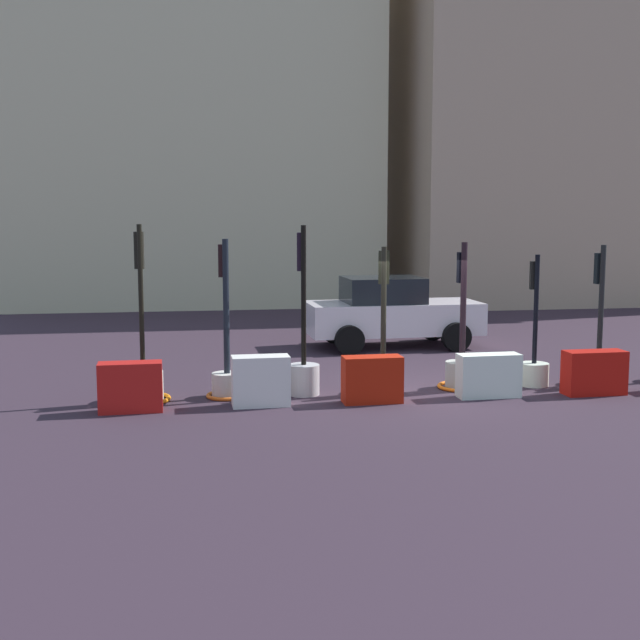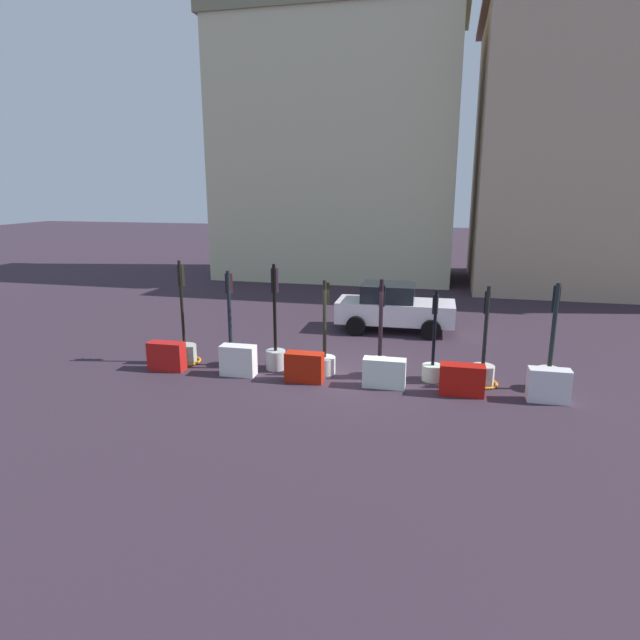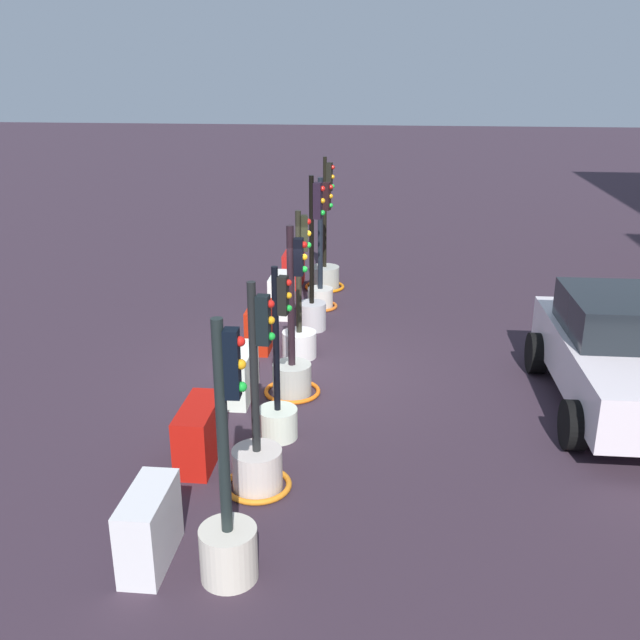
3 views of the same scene
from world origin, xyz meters
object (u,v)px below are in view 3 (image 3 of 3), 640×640
at_px(construction_barrier_1, 282,295).
at_px(construction_barrier_2, 261,327).
at_px(traffic_light_3, 300,330).
at_px(car_white_van, 618,355).
at_px(construction_barrier_4, 200,434).
at_px(traffic_light_1, 321,284).
at_px(construction_barrier_5, 149,527).
at_px(traffic_light_5, 278,407).
at_px(traffic_light_6, 258,457).
at_px(traffic_light_4, 292,367).
at_px(construction_barrier_0, 294,268).
at_px(traffic_light_0, 325,272).
at_px(traffic_light_2, 312,299).
at_px(construction_barrier_3, 240,374).
at_px(traffic_light_7, 228,527).

height_order(construction_barrier_1, construction_barrier_2, construction_barrier_1).
distance_m(traffic_light_3, car_white_van, 5.48).
bearing_deg(construction_barrier_4, traffic_light_1, 172.60).
distance_m(construction_barrier_5, car_white_van, 7.57).
distance_m(traffic_light_5, traffic_light_6, 1.36).
relative_size(traffic_light_4, construction_barrier_0, 2.62).
bearing_deg(traffic_light_6, traffic_light_0, -179.31).
distance_m(traffic_light_0, traffic_light_4, 6.08).
relative_size(traffic_light_2, construction_barrier_4, 2.74).
height_order(construction_barrier_4, car_white_van, car_white_van).
xyz_separation_m(traffic_light_0, construction_barrier_0, (-0.18, -0.81, 0.01)).
height_order(traffic_light_3, traffic_light_6, traffic_light_6).
bearing_deg(traffic_light_2, traffic_light_3, -1.86).
distance_m(traffic_light_4, construction_barrier_0, 6.32).
bearing_deg(construction_barrier_1, traffic_light_2, 42.05).
xyz_separation_m(traffic_light_5, construction_barrier_4, (0.78, -0.95, -0.07)).
xyz_separation_m(traffic_light_1, traffic_light_6, (7.41, 0.03, -0.12)).
relative_size(traffic_light_5, construction_barrier_4, 2.24).
distance_m(traffic_light_1, car_white_van, 6.85).
distance_m(construction_barrier_1, car_white_van, 7.17).
bearing_deg(construction_barrier_4, traffic_light_6, 58.07).
bearing_deg(traffic_light_4, construction_barrier_3, -74.69).
bearing_deg(car_white_van, traffic_light_0, -138.50).
distance_m(construction_barrier_4, construction_barrier_5, 2.14).
relative_size(construction_barrier_4, car_white_van, 0.26).
bearing_deg(construction_barrier_4, traffic_light_3, 167.96).
xyz_separation_m(construction_barrier_1, car_white_van, (3.89, 6.00, 0.45)).
height_order(traffic_light_4, car_white_van, traffic_light_4).
xyz_separation_m(traffic_light_3, construction_barrier_1, (-2.40, -0.74, -0.09)).
relative_size(traffic_light_3, construction_barrier_1, 2.72).
relative_size(traffic_light_0, construction_barrier_5, 3.10).
height_order(traffic_light_6, traffic_light_7, traffic_light_7).
bearing_deg(traffic_light_5, traffic_light_3, -177.67).
distance_m(traffic_light_4, traffic_light_5, 1.50).
height_order(construction_barrier_3, construction_barrier_5, construction_barrier_5).
xyz_separation_m(traffic_light_4, construction_barrier_1, (-4.01, -0.85, -0.02)).
height_order(traffic_light_2, traffic_light_3, traffic_light_2).
relative_size(traffic_light_0, traffic_light_6, 1.15).
height_order(traffic_light_0, traffic_light_6, traffic_light_0).
distance_m(traffic_light_0, traffic_light_2, 2.96).
distance_m(traffic_light_1, construction_barrier_5, 9.02).
height_order(traffic_light_5, traffic_light_6, traffic_light_6).
relative_size(traffic_light_3, car_white_van, 0.63).
bearing_deg(traffic_light_0, traffic_light_7, 0.79).
height_order(traffic_light_5, car_white_van, traffic_light_5).
height_order(traffic_light_1, construction_barrier_3, traffic_light_1).
relative_size(traffic_light_7, construction_barrier_2, 2.73).
bearing_deg(traffic_light_5, traffic_light_1, -179.37).
relative_size(traffic_light_5, construction_barrier_5, 2.52).
distance_m(construction_barrier_2, construction_barrier_5, 6.42).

